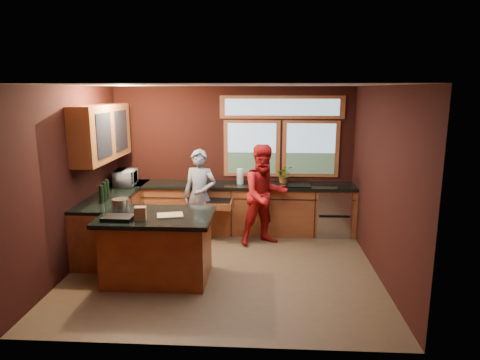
# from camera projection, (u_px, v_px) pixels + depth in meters

# --- Properties ---
(floor) EXTENTS (4.50, 4.50, 0.00)m
(floor) POSITION_uv_depth(u_px,v_px,m) (224.00, 268.00, 6.44)
(floor) COLOR brown
(floor) RESTS_ON ground
(room_shell) EXTENTS (4.52, 4.02, 2.71)m
(room_shell) POSITION_uv_depth(u_px,v_px,m) (186.00, 147.00, 6.42)
(room_shell) COLOR black
(room_shell) RESTS_ON ground
(back_counter) EXTENTS (4.50, 0.64, 0.93)m
(back_counter) POSITION_uv_depth(u_px,v_px,m) (243.00, 208.00, 7.99)
(back_counter) COLOR maroon
(back_counter) RESTS_ON floor
(left_counter) EXTENTS (0.64, 2.30, 0.93)m
(left_counter) POSITION_uv_depth(u_px,v_px,m) (115.00, 220.00, 7.29)
(left_counter) COLOR maroon
(left_counter) RESTS_ON floor
(island) EXTENTS (1.55, 1.05, 0.95)m
(island) POSITION_uv_depth(u_px,v_px,m) (158.00, 247.00, 6.01)
(island) COLOR maroon
(island) RESTS_ON floor
(person_grey) EXTENTS (0.66, 0.50, 1.63)m
(person_grey) POSITION_uv_depth(u_px,v_px,m) (200.00, 196.00, 7.48)
(person_grey) COLOR slate
(person_grey) RESTS_ON floor
(person_red) EXTENTS (1.04, 0.95, 1.74)m
(person_red) POSITION_uv_depth(u_px,v_px,m) (265.00, 195.00, 7.31)
(person_red) COLOR #A51313
(person_red) RESTS_ON floor
(microwave) EXTENTS (0.40, 0.55, 0.29)m
(microwave) POSITION_uv_depth(u_px,v_px,m) (126.00, 178.00, 7.73)
(microwave) COLOR #999999
(microwave) RESTS_ON left_counter
(potted_plant) EXTENTS (0.31, 0.27, 0.34)m
(potted_plant) POSITION_uv_depth(u_px,v_px,m) (285.00, 175.00, 7.87)
(potted_plant) COLOR #999999
(potted_plant) RESTS_ON back_counter
(paper_towel) EXTENTS (0.12, 0.12, 0.28)m
(paper_towel) POSITION_uv_depth(u_px,v_px,m) (240.00, 176.00, 7.87)
(paper_towel) COLOR white
(paper_towel) RESTS_ON back_counter
(cutting_board) EXTENTS (0.40, 0.33, 0.02)m
(cutting_board) POSITION_uv_depth(u_px,v_px,m) (170.00, 215.00, 5.85)
(cutting_board) COLOR #AA8157
(cutting_board) RESTS_ON island
(stock_pot) EXTENTS (0.24, 0.24, 0.18)m
(stock_pot) POSITION_uv_depth(u_px,v_px,m) (121.00, 205.00, 6.07)
(stock_pot) COLOR #B1B1B5
(stock_pot) RESTS_ON island
(paper_bag) EXTENTS (0.16, 0.14, 0.18)m
(paper_bag) POSITION_uv_depth(u_px,v_px,m) (140.00, 213.00, 5.65)
(paper_bag) COLOR brown
(paper_bag) RESTS_ON island
(black_tray) EXTENTS (0.41, 0.30, 0.05)m
(black_tray) POSITION_uv_depth(u_px,v_px,m) (118.00, 218.00, 5.68)
(black_tray) COLOR black
(black_tray) RESTS_ON island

